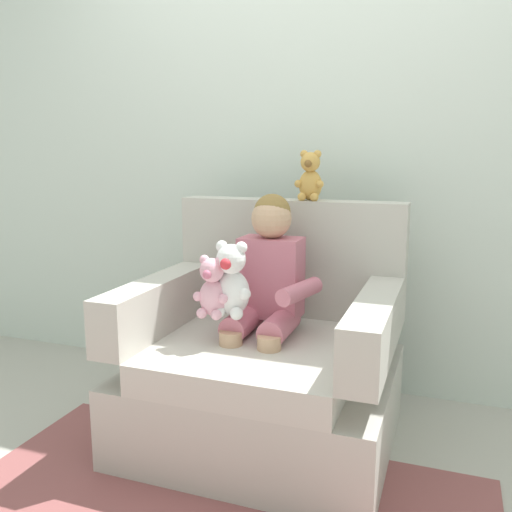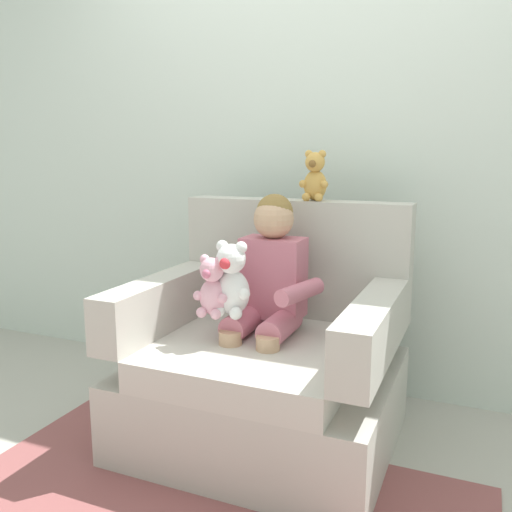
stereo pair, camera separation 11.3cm
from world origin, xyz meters
The scene contains 7 objects.
ground_plane centered at (0.00, 0.00, 0.00)m, with size 8.00×8.00×0.00m, color #ADA89E.
back_wall centered at (0.00, 0.73, 1.30)m, with size 6.00×0.10×2.60m, color silver.
armchair centered at (0.00, 0.04, 0.32)m, with size 1.05×0.91×1.00m.
seated_child centered at (-0.01, 0.07, 0.67)m, with size 0.45×0.39×0.82m.
plush_white centered at (-0.10, -0.09, 0.71)m, with size 0.18×0.15×0.30m.
plush_pink centered at (-0.17, -0.13, 0.68)m, with size 0.15×0.12×0.25m.
plush_honey_on_backrest centered at (0.09, 0.38, 1.10)m, with size 0.13×0.11×0.23m.
Camera 1 is at (0.70, -2.01, 1.21)m, focal length 38.18 mm.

